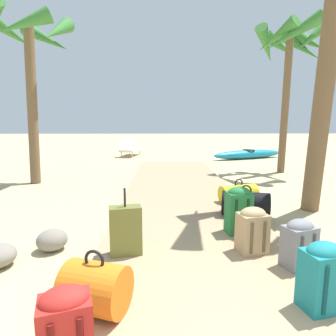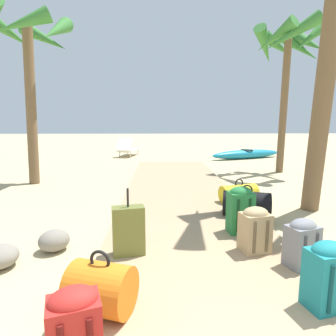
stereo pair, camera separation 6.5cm
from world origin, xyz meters
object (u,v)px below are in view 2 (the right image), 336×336
Objects in this scene: backpack_green at (240,209)px; backpack_red at (75,334)px; lounge_chair at (128,149)px; backpack_grey at (302,241)px; palm_tree_far_right at (290,49)px; duffel_bag_yellow at (239,193)px; backpack_tan at (255,228)px; kayak at (247,154)px; duffel_bag_black at (246,204)px; duffel_bag_orange at (101,288)px; suitcase_olive at (129,231)px; palm_tree_far_left at (27,46)px; backpack_teal at (327,274)px.

backpack_red is at bearing -125.34° from backpack_green.
backpack_green is at bearing -74.95° from lounge_chair.
palm_tree_far_right is at bearing 68.32° from backpack_grey.
backpack_green is 1.51m from duffel_bag_yellow.
backpack_grey is (0.36, -0.89, -0.06)m from backpack_green.
backpack_tan is 8.83m from kayak.
palm_tree_far_right reaches higher than duffel_bag_black.
backpack_green is 1.09× the size of duffel_bag_orange.
lounge_chair is (-4.98, 4.13, -3.14)m from palm_tree_far_right.
lounge_chair is (-0.88, 10.97, -0.05)m from backpack_red.
palm_tree_far_right is (2.59, 5.27, 3.12)m from backpack_tan.
backpack_red is at bearing -117.86° from duffel_bag_yellow.
suitcase_olive reaches higher than duffel_bag_black.
backpack_green is 1.24× the size of backpack_grey.
backpack_tan is at bearing -45.10° from palm_tree_far_left.
duffel_bag_yellow is (0.39, 1.45, -0.17)m from backpack_green.
duffel_bag_black is 2.80m from duffel_bag_orange.
backpack_grey is (0.08, -1.54, 0.07)m from duffel_bag_black.
lounge_chair reaches higher than backpack_green.
duffel_bag_yellow is 0.23× the size of kayak.
backpack_red is (-1.78, -2.77, 0.11)m from duffel_bag_black.
palm_tree_far_right is at bearing 63.85° from backpack_tan.
backpack_grey is 6.80m from palm_tree_far_right.
backpack_grey is at bearing -10.30° from suitcase_olive.
duffel_bag_yellow is at bearing 49.03° from suitcase_olive.
backpack_teal is 9.72m from kayak.
duffel_bag_black is 0.72m from backpack_green.
backpack_red reaches higher than duffel_bag_black.
palm_tree_far_right reaches higher than lounge_chair.
palm_tree_far_left is 8.46m from kayak.
palm_tree_far_left is at bearing 123.21° from suitcase_olive.
palm_tree_far_right is at bearing 61.20° from backpack_green.
palm_tree_far_right is at bearing 10.04° from palm_tree_far_left.
backpack_green is 0.19× the size of kayak.
suitcase_olive is 1.87m from backpack_teal.
kayak is at bearing 73.03° from duffel_bag_black.
duffel_bag_orange is at bearing -122.06° from duffel_bag_yellow.
backpack_grey is at bearing 19.07° from duffel_bag_orange.
backpack_green is 0.96m from backpack_grey.
backpack_green reaches higher than backpack_grey.
kayak is at bearing 76.53° from backpack_teal.
suitcase_olive is at bearing -126.85° from palm_tree_far_right.
duffel_bag_orange is at bearing 88.09° from backpack_red.
backpack_teal reaches higher than duffel_bag_black.
backpack_teal reaches higher than backpack_grey.
duffel_bag_black is 1.23m from backpack_tan.
duffel_bag_yellow is at bearing 75.11° from backpack_green.
backpack_teal is 1.06× the size of backpack_tan.
duffel_bag_yellow is at bearing -108.11° from kayak.
lounge_chair is at bearing 72.40° from palm_tree_far_left.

